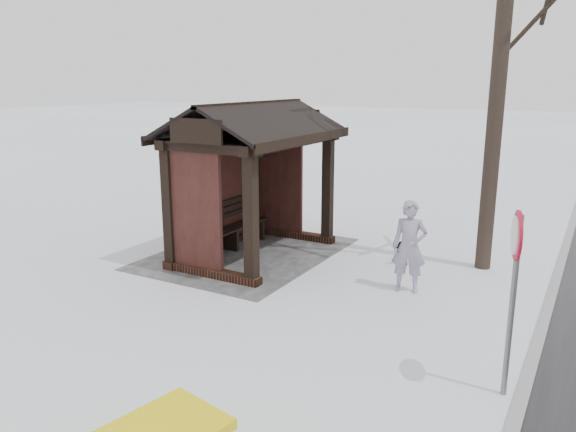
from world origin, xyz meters
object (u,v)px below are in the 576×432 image
(dog, at_px, (405,250))
(bus_shelter, at_px, (247,149))
(pedestrian, at_px, (409,247))
(road_sign, at_px, (515,263))

(dog, bearing_deg, bus_shelter, -169.67)
(pedestrian, height_order, road_sign, road_sign)
(pedestrian, relative_size, road_sign, 0.73)
(bus_shelter, bearing_deg, pedestrian, 83.50)
(bus_shelter, relative_size, pedestrian, 2.30)
(pedestrian, bearing_deg, road_sign, -65.82)
(road_sign, bearing_deg, bus_shelter, -134.83)
(pedestrian, bearing_deg, dog, 97.09)
(bus_shelter, distance_m, dog, 3.68)
(pedestrian, xyz_separation_m, dog, (-1.47, -0.53, -0.53))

